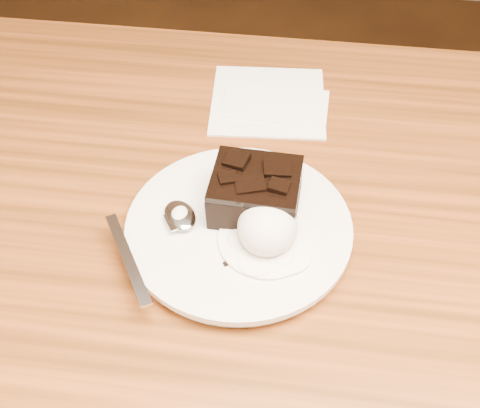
# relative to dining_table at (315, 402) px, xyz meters

# --- Properties ---
(dining_table) EXTENTS (1.20, 0.80, 0.75)m
(dining_table) POSITION_rel_dining_table_xyz_m (0.00, 0.00, 0.00)
(dining_table) COLOR #48260C
(dining_table) RESTS_ON floor
(plate) EXTENTS (0.24, 0.24, 0.02)m
(plate) POSITION_rel_dining_table_xyz_m (-0.12, 0.00, 0.38)
(plate) COLOR silver
(plate) RESTS_ON dining_table
(brownie) EXTENTS (0.09, 0.08, 0.04)m
(brownie) POSITION_rel_dining_table_xyz_m (-0.10, 0.03, 0.42)
(brownie) COLOR black
(brownie) RESTS_ON plate
(ice_cream_scoop) EXTENTS (0.06, 0.06, 0.05)m
(ice_cream_scoop) POSITION_rel_dining_table_xyz_m (-0.09, -0.02, 0.42)
(ice_cream_scoop) COLOR white
(ice_cream_scoop) RESTS_ON plate
(melt_puddle) EXTENTS (0.10, 0.10, 0.00)m
(melt_puddle) POSITION_rel_dining_table_xyz_m (-0.09, -0.02, 0.40)
(melt_puddle) COLOR white
(melt_puddle) RESTS_ON plate
(spoon) EXTENTS (0.12, 0.17, 0.01)m
(spoon) POSITION_rel_dining_table_xyz_m (-0.18, -0.00, 0.40)
(spoon) COLOR silver
(spoon) RESTS_ON plate
(napkin) EXTENTS (0.16, 0.16, 0.01)m
(napkin) POSITION_rel_dining_table_xyz_m (-0.11, 0.24, 0.38)
(napkin) COLOR white
(napkin) RESTS_ON dining_table
(crumb_a) EXTENTS (0.01, 0.01, 0.00)m
(crumb_a) POSITION_rel_dining_table_xyz_m (-0.10, -0.05, 0.40)
(crumb_a) COLOR black
(crumb_a) RESTS_ON plate
(crumb_b) EXTENTS (0.01, 0.01, 0.00)m
(crumb_b) POSITION_rel_dining_table_xyz_m (-0.12, -0.05, 0.40)
(crumb_b) COLOR black
(crumb_b) RESTS_ON plate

